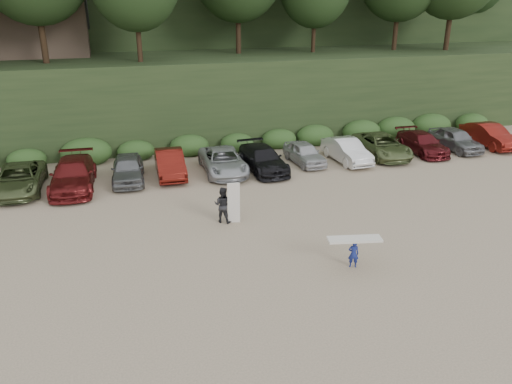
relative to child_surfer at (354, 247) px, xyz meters
name	(u,v)px	position (x,y,z in m)	size (l,w,h in m)	color
ground	(290,241)	(-1.64, 2.86, -0.87)	(120.00, 120.00, 0.00)	tan
parked_cars	(237,159)	(-1.40, 12.91, -0.11)	(39.30, 6.23, 1.64)	#9F9FA4
child_surfer	(354,247)	(0.00, 0.00, 0.00)	(2.20, 1.02, 1.28)	navy
adult_surfer	(224,205)	(-3.96, 5.69, 0.03)	(1.33, 1.03, 2.09)	black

